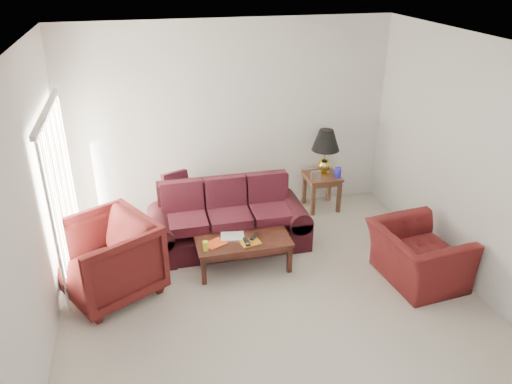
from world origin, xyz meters
TOP-DOWN VIEW (x-y plane):
  - floor at (0.00, 0.00)m, footprint 5.00×5.00m
  - blinds at (-2.42, 1.30)m, footprint 0.10×2.00m
  - sofa at (-0.28, 1.34)m, footprint 2.28×1.10m
  - throw_pillow at (-0.93, 2.07)m, footprint 0.44×0.32m
  - end_table at (1.42, 2.15)m, footprint 0.57×0.57m
  - table_lamp at (1.46, 2.20)m, footprint 0.55×0.55m
  - clock at (1.24, 2.00)m, footprint 0.15×0.06m
  - blue_canister at (1.62, 2.02)m, footprint 0.13×0.13m
  - picture_frame at (1.31, 2.37)m, footprint 0.13×0.16m
  - floor_lamp at (-1.96, 2.06)m, footprint 0.29×0.29m
  - armchair_left at (-1.91, 0.59)m, footprint 1.45×1.44m
  - armchair_right at (1.90, -0.04)m, footprint 1.07×1.20m
  - coffee_table at (-0.20, 0.76)m, footprint 1.28×0.70m
  - magazine_red at (-0.57, 0.71)m, footprint 0.33×0.30m
  - magazine_white at (-0.32, 0.84)m, footprint 0.34×0.27m
  - magazine_orange at (-0.13, 0.64)m, footprint 0.28×0.23m
  - remote_a at (-0.18, 0.63)m, footprint 0.06×0.19m
  - remote_b at (-0.05, 0.74)m, footprint 0.15×0.17m
  - yellow_glass at (-0.71, 0.60)m, footprint 0.10×0.10m

SIDE VIEW (x-z plane):
  - floor at x=0.00m, z-range 0.00..0.00m
  - coffee_table at x=-0.20m, z-range 0.00..0.43m
  - end_table at x=1.42m, z-range 0.00..0.59m
  - armchair_right at x=1.90m, z-range 0.00..0.72m
  - magazine_orange at x=-0.13m, z-range 0.43..0.45m
  - magazine_red at x=-0.57m, z-range 0.43..0.45m
  - magazine_white at x=-0.32m, z-range 0.43..0.45m
  - sofa at x=-0.28m, z-range 0.00..0.91m
  - remote_b at x=-0.05m, z-range 0.45..0.47m
  - remote_a at x=-0.18m, z-range 0.45..0.47m
  - armchair_left at x=-1.91m, z-range 0.00..0.98m
  - yellow_glass at x=-0.71m, z-range 0.43..0.56m
  - picture_frame at x=1.31m, z-range 0.64..0.68m
  - clock at x=1.24m, z-range 0.59..0.73m
  - blue_canister at x=1.62m, z-range 0.59..0.74m
  - throw_pillow at x=-0.93m, z-range 0.50..0.90m
  - floor_lamp at x=-1.96m, z-range 0.00..1.48m
  - table_lamp at x=1.46m, z-range 0.59..1.33m
  - blinds at x=-2.42m, z-range 0.00..2.16m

